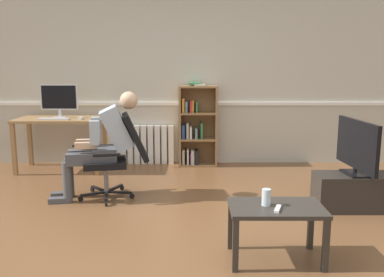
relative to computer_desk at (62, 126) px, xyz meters
name	(u,v)px	position (x,y,z in m)	size (l,w,h in m)	color
ground_plane	(176,228)	(1.71, -2.15, -0.65)	(18.00, 18.00, 0.00)	brown
back_wall	(183,75)	(1.71, 0.50, 0.70)	(12.00, 0.13, 2.70)	beige
computer_desk	(62,126)	(0.00, 0.00, 0.00)	(1.21, 0.65, 0.76)	#9E7547
imac_monitor	(61,98)	(-0.02, 0.08, 0.38)	(0.53, 0.14, 0.48)	silver
keyboard	(56,119)	(-0.04, -0.14, 0.12)	(0.42, 0.12, 0.02)	silver
computer_mouse	(82,118)	(0.32, -0.12, 0.13)	(0.06, 0.10, 0.03)	white
bookshelf	(198,127)	(1.93, 0.29, -0.07)	(0.57, 0.29, 1.25)	olive
radiator	(146,145)	(1.14, 0.39, -0.35)	(0.92, 0.08, 0.59)	white
office_chair	(121,152)	(1.04, -1.22, -0.12)	(0.81, 0.63, 0.97)	black
person_seated	(104,142)	(0.87, -1.25, 0.00)	(1.02, 0.48, 1.21)	#4C4C51
tv_stand	(355,192)	(3.58, -1.63, -0.46)	(0.80, 0.37, 0.38)	#2D2823
tv_screen	(359,146)	(3.58, -1.63, 0.03)	(0.22, 0.84, 0.57)	black
coffee_table	(278,214)	(2.53, -2.76, -0.27)	(0.72, 0.45, 0.44)	#332D28
drinking_glass	(268,197)	(2.45, -2.75, -0.14)	(0.07, 0.07, 0.13)	silver
spare_remote	(279,209)	(2.52, -2.85, -0.20)	(0.04, 0.15, 0.02)	white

